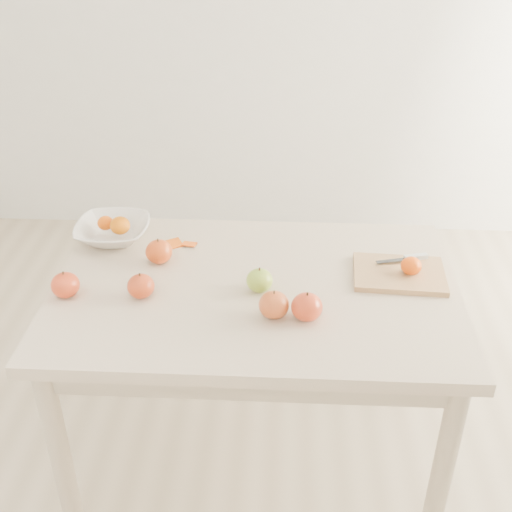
{
  "coord_description": "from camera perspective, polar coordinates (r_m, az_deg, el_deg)",
  "views": [
    {
      "loc": [
        0.08,
        -1.58,
        1.81
      ],
      "look_at": [
        0.0,
        0.05,
        0.82
      ],
      "focal_mm": 45.0,
      "sensor_mm": 36.0,
      "label": 1
    }
  ],
  "objects": [
    {
      "name": "orange_peel_a",
      "position": [
        2.11,
        -7.43,
        0.97
      ],
      "size": [
        0.07,
        0.07,
        0.01
      ],
      "primitive_type": "cube",
      "rotation": [
        0.21,
        0.0,
        0.55
      ],
      "color": "#D7560F",
      "rests_on": "table"
    },
    {
      "name": "table",
      "position": [
        1.96,
        -0.08,
        -4.98
      ],
      "size": [
        1.2,
        0.8,
        0.75
      ],
      "color": "beige",
      "rests_on": "ground"
    },
    {
      "name": "apple_red_e",
      "position": [
        1.75,
        4.54,
        -4.53
      ],
      "size": [
        0.09,
        0.09,
        0.08
      ],
      "primitive_type": "ellipsoid",
      "color": "#920D05",
      "rests_on": "table"
    },
    {
      "name": "apple_red_d",
      "position": [
        1.91,
        -16.59,
        -2.48
      ],
      "size": [
        0.08,
        0.08,
        0.07
      ],
      "primitive_type": "ellipsoid",
      "color": "#A41103",
      "rests_on": "table"
    },
    {
      "name": "ground",
      "position": [
        2.4,
        -0.06,
        -17.59
      ],
      "size": [
        3.5,
        3.5,
        0.0
      ],
      "primitive_type": "plane",
      "color": "#C6B293",
      "rests_on": "ground"
    },
    {
      "name": "board_tangerine",
      "position": [
        1.96,
        13.63,
        -0.85
      ],
      "size": [
        0.06,
        0.06,
        0.05
      ],
      "primitive_type": "ellipsoid",
      "color": "#DB5307",
      "rests_on": "cutting_board"
    },
    {
      "name": "bowl_tangerine_far",
      "position": [
        2.14,
        -12.0,
        2.68
      ],
      "size": [
        0.07,
        0.07,
        0.06
      ],
      "primitive_type": "ellipsoid",
      "color": "#CE6107",
      "rests_on": "fruit_bowl"
    },
    {
      "name": "paring_knife",
      "position": [
        2.04,
        13.67,
        -0.14
      ],
      "size": [
        0.17,
        0.06,
        0.01
      ],
      "color": "silver",
      "rests_on": "cutting_board"
    },
    {
      "name": "cutting_board",
      "position": [
        1.98,
        12.6,
        -1.56
      ],
      "size": [
        0.28,
        0.21,
        0.02
      ],
      "primitive_type": "cube",
      "rotation": [
        0.0,
        0.0,
        -0.06
      ],
      "color": "tan",
      "rests_on": "table"
    },
    {
      "name": "apple_red_a",
      "position": [
        2.01,
        -8.62,
        0.38
      ],
      "size": [
        0.08,
        0.08,
        0.08
      ],
      "primitive_type": "ellipsoid",
      "color": "maroon",
      "rests_on": "table"
    },
    {
      "name": "fruit_bowl",
      "position": [
        2.17,
        -12.59,
        2.17
      ],
      "size": [
        0.24,
        0.24,
        0.06
      ],
      "primitive_type": "imported",
      "color": "white",
      "rests_on": "table"
    },
    {
      "name": "apple_green",
      "position": [
        1.86,
        0.31,
        -2.18
      ],
      "size": [
        0.08,
        0.08,
        0.07
      ],
      "primitive_type": "ellipsoid",
      "color": "olive",
      "rests_on": "table"
    },
    {
      "name": "bowl_tangerine_near",
      "position": [
        2.18,
        -13.24,
        2.88
      ],
      "size": [
        0.05,
        0.05,
        0.05
      ],
      "primitive_type": "ellipsoid",
      "color": "#E75708",
      "rests_on": "fruit_bowl"
    },
    {
      "name": "apple_red_c",
      "position": [
        1.75,
        1.6,
        -4.36
      ],
      "size": [
        0.08,
        0.08,
        0.08
      ],
      "primitive_type": "ellipsoid",
      "color": "maroon",
      "rests_on": "table"
    },
    {
      "name": "orange_peel_b",
      "position": [
        2.11,
        -5.94,
        1.01
      ],
      "size": [
        0.05,
        0.04,
        0.01
      ],
      "primitive_type": "cube",
      "rotation": [
        -0.14,
        0.0,
        -0.17
      ],
      "color": "#DA510F",
      "rests_on": "table"
    },
    {
      "name": "apple_red_b",
      "position": [
        1.86,
        -10.2,
        -2.65
      ],
      "size": [
        0.08,
        0.08,
        0.07
      ],
      "primitive_type": "ellipsoid",
      "color": "maroon",
      "rests_on": "table"
    }
  ]
}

